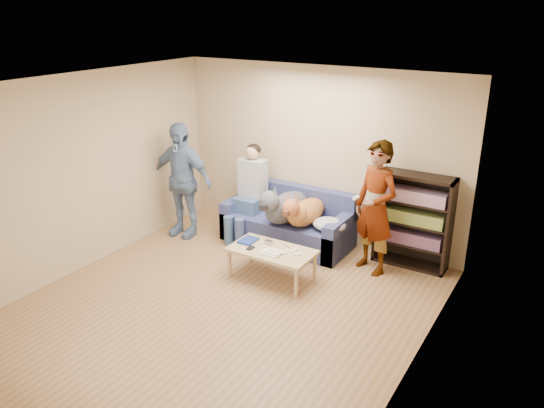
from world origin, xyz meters
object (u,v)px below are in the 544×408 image
Objects in this scene: person_seated at (249,189)px; dog_tan at (303,212)px; camera_silver at (269,242)px; person_standing_left at (181,180)px; dog_gray at (284,207)px; sofa at (289,224)px; coffee_table at (272,253)px; notebook_blue at (248,240)px; bookshelf at (414,219)px; person_standing_right at (376,208)px.

person_seated is 0.99m from dog_tan.
person_standing_left is at bearing 167.33° from camera_silver.
sofa is at bearing 102.56° from dog_gray.
camera_silver is at bearing -16.70° from person_standing_left.
sofa is 1.19m from coffee_table.
bookshelf reaches higher than notebook_blue.
person_seated is 1.47m from coffee_table.
notebook_blue is at bearing -57.28° from person_seated.
person_standing_right is 1.47m from coffee_table.
bookshelf is (1.45, 0.44, 0.05)m from dog_tan.
coffee_table is at bearing -45.00° from camera_silver.
person_standing_left reaches higher than dog_tan.
bookshelf is at bearing 43.72° from coffee_table.
person_standing_right reaches higher than dog_tan.
person_standing_right is at bearing 2.04° from dog_gray.
dog_gray is (0.68, -0.12, -0.11)m from person_seated.
camera_silver is (1.81, -0.41, -0.44)m from person_standing_left.
person_standing_left is 1.96m from dog_tan.
notebook_blue is at bearing 172.87° from coffee_table.
notebook_blue is 0.14× the size of sofa.
coffee_table is (1.01, -0.99, -0.40)m from person_seated.
dog_tan is at bearing 66.90° from notebook_blue.
notebook_blue is 0.86m from dog_gray.
coffee_table is at bearing -88.00° from dog_tan.
dog_gray reaches higher than sofa.
dog_tan is at bearing 7.41° from person_standing_left.
person_standing_left reaches higher than notebook_blue.
person_standing_right is 1.09m from dog_tan.
sofa is at bearing -172.60° from bookshelf.
notebook_blue is at bearing -90.86° from sofa.
sofa is (-1.41, 0.20, -0.62)m from person_standing_right.
person_standing_right is 0.94× the size of sofa.
dog_gray is at bearing -154.29° from person_standing_right.
person_seated is (-2.03, 0.07, -0.12)m from person_standing_right.
person_seated is at bearing -168.50° from sofa.
person_standing_left is 1.37× the size of bookshelf.
sofa is at bearing 89.14° from notebook_blue.
bookshelf is at bearing 15.48° from dog_gray.
dog_gray is (-1.35, -0.05, -0.23)m from person_standing_right.
dog_tan reaches higher than coffee_table.
dog_gray reaches higher than camera_silver.
coffee_table is at bearing -7.13° from notebook_blue.
dog_gray reaches higher than notebook_blue.
notebook_blue is 1.17m from person_seated.
person_standing_right is 1.22× the size of person_seated.
camera_silver is at bearing -44.59° from person_seated.
camera_silver is 0.08× the size of bookshelf.
notebook_blue is 0.41m from coffee_table.
bookshelf is at bearing 38.78° from camera_silver.
person_seated is at bearing 122.72° from notebook_blue.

